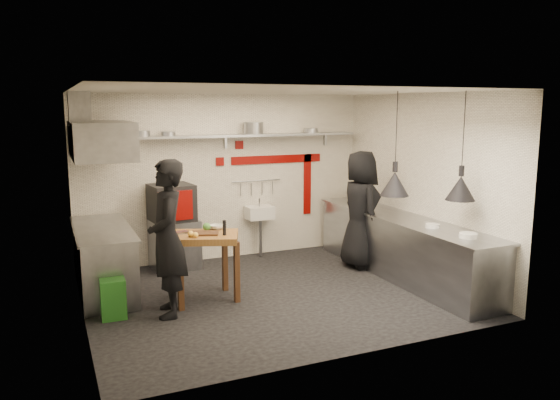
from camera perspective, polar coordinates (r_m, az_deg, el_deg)
name	(u,v)px	position (r m, az deg, el deg)	size (l,w,h in m)	color
floor	(273,294)	(7.77, -0.74, -9.80)	(5.00, 5.00, 0.00)	black
ceiling	(273,91)	(7.32, -0.79, 11.32)	(5.00, 5.00, 0.00)	beige
wall_back	(225,178)	(9.37, -5.72, 2.35)	(5.00, 0.04, 2.80)	silver
wall_front	(353,227)	(5.57, 7.59, -2.77)	(5.00, 0.04, 2.80)	silver
wall_left	(78,209)	(6.87, -20.38, -0.93)	(0.04, 4.20, 2.80)	silver
wall_right	(422,185)	(8.68, 14.65, 1.49)	(0.04, 4.20, 2.80)	silver
red_band_horiz	(277,159)	(9.65, -0.32, 4.29)	(1.70, 0.02, 0.14)	#710602
red_band_vert	(307,184)	(9.96, 2.87, 1.66)	(0.14, 0.02, 1.10)	#710602
red_tile_a	(239,145)	(9.38, -4.27, 5.76)	(0.14, 0.02, 0.14)	#710602
red_tile_b	(220,162)	(9.29, -6.30, 4.02)	(0.14, 0.02, 0.14)	#710602
back_shelf	(228,136)	(9.14, -5.45, 6.70)	(4.60, 0.34, 0.04)	gray
shelf_bracket_left	(108,144)	(8.89, -17.52, 5.57)	(0.04, 0.06, 0.24)	gray
shelf_bracket_mid	(225,141)	(9.28, -5.73, 6.13)	(0.04, 0.06, 0.24)	gray
shelf_bracket_right	(325,139)	(10.03, 4.74, 6.41)	(0.04, 0.06, 0.24)	gray
pan_far_left	(142,133)	(8.80, -14.23, 6.76)	(0.25, 0.25, 0.09)	gray
pan_mid_left	(168,134)	(8.88, -11.57, 6.82)	(0.22, 0.22, 0.07)	gray
stock_pot	(253,128)	(9.28, -2.79, 7.52)	(0.33, 0.33, 0.20)	gray
pan_right	(311,130)	(9.72, 3.25, 7.27)	(0.25, 0.25, 0.08)	gray
oven_stand	(175,244)	(9.02, -10.94, -4.54)	(0.70, 0.64, 0.80)	gray
combi_oven	(172,203)	(8.84, -11.27, -0.27)	(0.65, 0.60, 0.58)	black
oven_door	(176,206)	(8.54, -10.85, -0.61)	(0.54, 0.03, 0.46)	#710602
oven_glass	(176,205)	(8.60, -10.79, -0.53)	(0.40, 0.02, 0.34)	black
hand_sink	(260,212)	(9.48, -2.15, -1.31)	(0.46, 0.34, 0.22)	silver
sink_tap	(259,202)	(9.45, -2.16, -0.24)	(0.03, 0.03, 0.14)	gray
sink_drain	(261,238)	(9.54, -2.05, -3.95)	(0.06, 0.06, 0.66)	gray
utensil_rail	(256,181)	(9.53, -2.48, 2.03)	(0.02, 0.02, 0.90)	gray
counter_right	(401,247)	(8.66, 12.55, -4.86)	(0.70, 3.80, 0.90)	gray
counter_right_top	(402,218)	(8.55, 12.66, -1.84)	(0.76, 3.90, 0.03)	gray
plate_stack	(468,235)	(7.43, 19.08, -3.52)	(0.23, 0.23, 0.07)	silver
small_bowl_right	(432,226)	(7.92, 15.64, -2.60)	(0.20, 0.20, 0.05)	silver
counter_left	(104,261)	(8.13, -17.94, -6.08)	(0.70, 1.90, 0.90)	gray
counter_left_top	(102,229)	(8.02, -18.11, -2.87)	(0.76, 2.00, 0.03)	gray
extractor_hood	(101,140)	(7.85, -18.23, 5.98)	(0.78, 1.60, 0.50)	gray
hood_duct	(79,110)	(7.82, -20.23, 8.80)	(0.28, 0.28, 0.50)	gray
green_bin	(113,298)	(7.18, -17.04, -9.79)	(0.30, 0.30, 0.50)	#1E611C
prep_table	(204,267)	(7.49, -7.96, -6.95)	(0.92, 0.64, 0.92)	brown
cutting_board	(205,233)	(7.35, -7.86, -3.46)	(0.35, 0.25, 0.03)	#442816
pepper_mill	(224,228)	(7.24, -5.83, -2.91)	(0.05, 0.05, 0.20)	black
lemon_a	(191,234)	(7.21, -9.31, -3.53)	(0.08, 0.08, 0.08)	yellow
lemon_b	(196,235)	(7.16, -8.81, -3.63)	(0.07, 0.07, 0.07)	yellow
veg_ball	(207,227)	(7.57, -7.68, -2.78)	(0.11, 0.11, 0.11)	#438634
steel_tray	(181,233)	(7.43, -10.26, -3.36)	(0.18, 0.12, 0.03)	gray
bowl	(217,227)	(7.62, -6.64, -2.82)	(0.19, 0.19, 0.06)	silver
heat_lamp_near	(396,144)	(7.58, 12.03, 5.71)	(0.40, 0.40, 1.41)	black
heat_lamp_far	(463,146)	(7.54, 18.57, 5.33)	(0.39, 0.39, 1.43)	black
chef_left	(167,239)	(6.91, -11.69, -3.96)	(0.72, 0.47, 1.97)	black
chef_right	(360,210)	(8.92, 8.40, -0.99)	(0.93, 0.61, 1.90)	black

